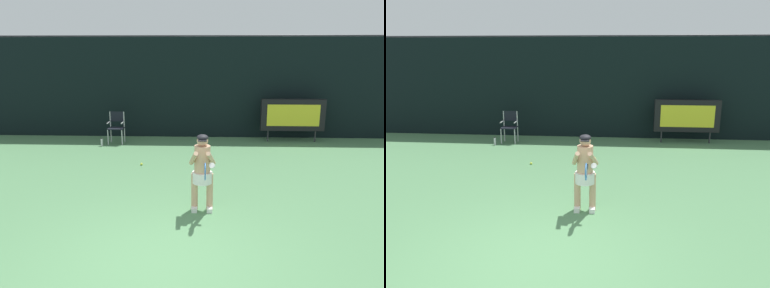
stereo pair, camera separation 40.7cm
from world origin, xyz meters
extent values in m
cube|color=#4E7F51|center=(0.00, 0.00, -0.01)|extent=(18.00, 22.00, 0.02)
cube|color=black|center=(0.00, 8.50, 1.80)|extent=(18.00, 0.12, 3.60)
cylinder|color=#38383D|center=(0.00, 8.50, 3.63)|extent=(18.00, 0.05, 0.05)
cube|color=black|center=(3.69, 7.83, 0.95)|extent=(2.20, 0.20, 1.10)
cube|color=gold|center=(3.69, 7.72, 0.95)|extent=(1.80, 0.01, 0.75)
cylinder|color=#2D2D33|center=(2.86, 7.83, 0.20)|extent=(0.05, 0.05, 0.40)
cylinder|color=#2D2D33|center=(4.51, 7.83, 0.20)|extent=(0.05, 0.05, 0.40)
cylinder|color=#B7B7BC|center=(-2.64, 7.10, 0.26)|extent=(0.04, 0.04, 0.52)
cylinder|color=#B7B7BC|center=(-2.17, 7.10, 0.26)|extent=(0.04, 0.04, 0.52)
cylinder|color=#B7B7BC|center=(-2.64, 7.51, 0.26)|extent=(0.04, 0.04, 0.52)
cylinder|color=#B7B7BC|center=(-2.17, 7.51, 0.26)|extent=(0.04, 0.04, 0.52)
cube|color=black|center=(-2.40, 7.30, 0.54)|extent=(0.52, 0.44, 0.03)
cylinder|color=#B7B7BC|center=(-2.64, 7.51, 0.80)|extent=(0.04, 0.04, 0.56)
cylinder|color=#B7B7BC|center=(-2.17, 7.51, 0.80)|extent=(0.04, 0.04, 0.56)
cube|color=black|center=(-2.40, 7.51, 0.91)|extent=(0.48, 0.02, 0.34)
cylinder|color=#B7B7BC|center=(-2.64, 7.30, 0.74)|extent=(0.04, 0.44, 0.04)
cylinder|color=#B7B7BC|center=(-2.17, 7.30, 0.74)|extent=(0.04, 0.44, 0.04)
cylinder|color=silver|center=(-2.82, 6.94, 0.12)|extent=(0.07, 0.07, 0.24)
cylinder|color=black|center=(-2.82, 6.94, 0.25)|extent=(0.03, 0.03, 0.03)
cube|color=white|center=(0.47, 1.87, 0.04)|extent=(0.11, 0.26, 0.09)
cube|color=white|center=(0.77, 1.87, 0.04)|extent=(0.11, 0.26, 0.09)
cylinder|color=tan|center=(0.47, 1.92, 0.38)|extent=(0.13, 0.13, 0.76)
cylinder|color=tan|center=(0.77, 1.92, 0.38)|extent=(0.13, 0.13, 0.76)
cylinder|color=white|center=(0.62, 1.92, 0.68)|extent=(0.39, 0.39, 0.22)
cylinder|color=tan|center=(0.62, 1.92, 1.04)|extent=(0.31, 0.31, 0.56)
sphere|color=tan|center=(0.62, 1.92, 1.42)|extent=(0.22, 0.22, 0.22)
ellipsoid|color=black|center=(0.62, 1.92, 1.48)|extent=(0.22, 0.22, 0.12)
cube|color=black|center=(0.62, 1.82, 1.45)|extent=(0.17, 0.12, 0.02)
cylinder|color=tan|center=(0.45, 1.76, 1.11)|extent=(0.20, 0.48, 0.37)
cylinder|color=tan|center=(0.78, 1.76, 1.11)|extent=(0.20, 0.48, 0.37)
cylinder|color=white|center=(0.80, 1.64, 1.01)|extent=(0.13, 0.13, 0.12)
cylinder|color=black|center=(0.68, 1.67, 0.98)|extent=(0.03, 0.28, 0.03)
torus|color=#2F6AB5|center=(0.68, 1.37, 0.98)|extent=(0.02, 0.31, 0.31)
ellipsoid|color=silver|center=(0.68, 1.37, 0.98)|extent=(0.01, 0.26, 0.26)
sphere|color=#CCDB3D|center=(0.64, 5.52, 0.03)|extent=(0.07, 0.07, 0.07)
sphere|color=#CCDB3D|center=(-1.11, 4.82, 0.03)|extent=(0.07, 0.07, 0.07)
camera|label=1|loc=(0.69, -4.81, 3.03)|focal=34.08mm
camera|label=2|loc=(1.10, -4.79, 3.03)|focal=34.08mm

